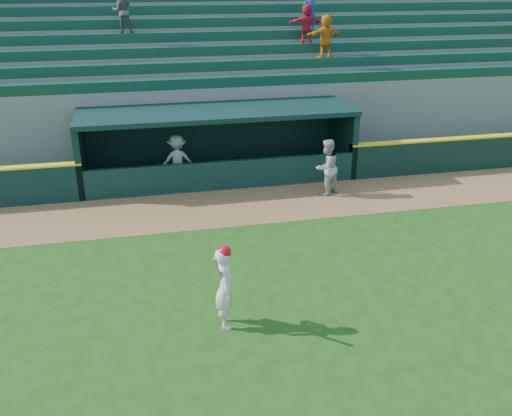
% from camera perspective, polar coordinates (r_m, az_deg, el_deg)
% --- Properties ---
extents(ground, '(120.00, 120.00, 0.00)m').
position_cam_1_polar(ground, '(13.50, 1.51, -7.66)').
color(ground, '#1B4110').
rests_on(ground, ground).
extents(warning_track, '(40.00, 3.00, 0.01)m').
position_cam_1_polar(warning_track, '(17.80, -2.34, 0.13)').
color(warning_track, brown).
rests_on(warning_track, ground).
extents(dugout_player_front, '(1.13, 1.05, 1.85)m').
position_cam_1_polar(dugout_player_front, '(18.65, 7.07, 4.06)').
color(dugout_player_front, '#9F9F9A').
rests_on(dugout_player_front, ground).
extents(dugout_player_inside, '(1.14, 0.66, 1.76)m').
position_cam_1_polar(dugout_player_inside, '(19.55, -7.87, 4.74)').
color(dugout_player_inside, '#A3A29D').
rests_on(dugout_player_inside, ground).
extents(dugout, '(9.40, 2.80, 2.46)m').
position_cam_1_polar(dugout, '(20.26, -4.02, 6.95)').
color(dugout, slate).
rests_on(dugout, ground).
extents(stands, '(34.50, 6.25, 7.56)m').
position_cam_1_polar(stands, '(24.44, -5.82, 12.10)').
color(stands, slate).
rests_on(stands, ground).
extents(batter_at_plate, '(0.54, 0.81, 1.83)m').
position_cam_1_polar(batter_at_plate, '(11.65, -3.10, -7.81)').
color(batter_at_plate, silver).
rests_on(batter_at_plate, ground).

